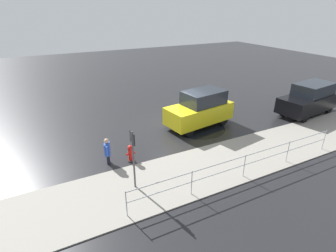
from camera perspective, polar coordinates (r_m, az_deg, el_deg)
The scene contains 9 objects.
ground_plane at distance 15.08m, azimuth 1.86°, elevation -0.36°, with size 60.00×60.00×0.00m, color black.
kerb_strip at distance 12.01m, azimuth 11.56°, elevation -7.86°, with size 24.00×3.20×0.04m, color gray.
moving_hatchback at distance 15.09m, azimuth 7.03°, elevation 3.71°, with size 4.11×2.26×2.06m.
parked_sedan at distance 19.01m, azimuth 28.38°, elevation 5.22°, with size 4.48×2.26×1.98m.
fire_hydrant at distance 11.85m, azimuth -8.12°, elevation -5.91°, with size 0.42×0.31×0.80m.
pedestrian at distance 11.75m, azimuth -13.07°, elevation -5.06°, with size 0.33×0.55×1.22m.
metal_railing at distance 10.98m, azimuth 16.39°, elevation -7.43°, with size 9.95×0.04×1.05m.
sign_post at distance 9.59m, azimuth -7.60°, elevation -5.63°, with size 0.07×0.44×2.40m.
puddle_patch at distance 15.15m, azimuth 6.75°, elevation -0.39°, with size 2.96×2.96×0.01m, color black.
Camera 1 is at (6.60, 11.97, 6.38)m, focal length 28.00 mm.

